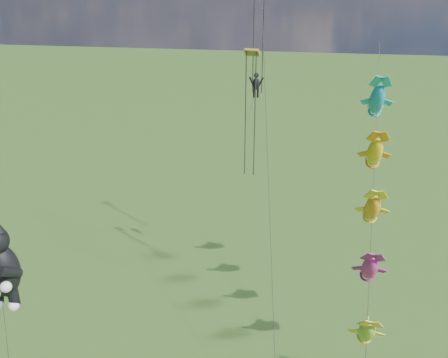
# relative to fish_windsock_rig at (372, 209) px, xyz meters

# --- Properties ---
(fish_windsock_rig) EXTENTS (1.17, 15.97, 20.22)m
(fish_windsock_rig) POSITION_rel_fish_windsock_rig_xyz_m (0.00, 0.00, 0.00)
(fish_windsock_rig) COLOR brown
(fish_windsock_rig) RESTS_ON ground
(parafoil_rig) EXTENTS (4.25, 17.19, 25.03)m
(parafoil_rig) POSITION_rel_fish_windsock_rig_xyz_m (-7.82, 5.71, 6.54)
(parafoil_rig) COLOR brown
(parafoil_rig) RESTS_ON ground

